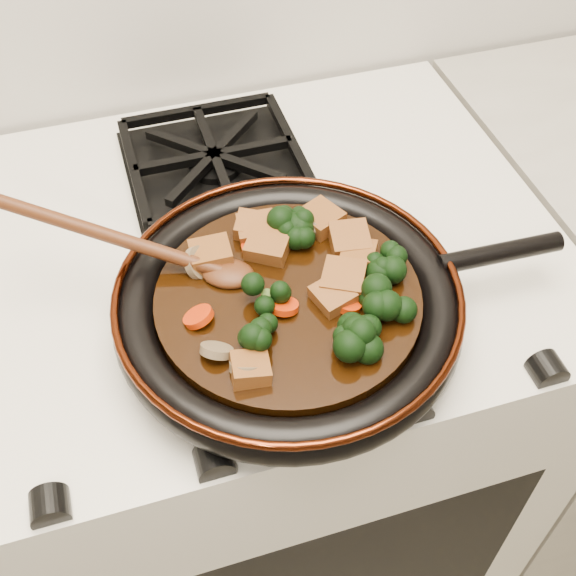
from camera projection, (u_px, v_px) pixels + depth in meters
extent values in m
cube|color=silver|center=(255.00, 430.00, 1.21)|extent=(0.76, 0.60, 0.90)
cylinder|color=black|center=(288.00, 311.00, 0.76)|extent=(0.33, 0.33, 0.01)
torus|color=black|center=(288.00, 306.00, 0.75)|extent=(0.36, 0.36, 0.04)
torus|color=#451909|center=(288.00, 293.00, 0.73)|extent=(0.36, 0.36, 0.01)
cylinder|color=black|center=(500.00, 253.00, 0.78)|extent=(0.14, 0.03, 0.02)
cylinder|color=black|center=(288.00, 301.00, 0.74)|extent=(0.27, 0.27, 0.02)
cube|color=brown|center=(359.00, 256.00, 0.76)|extent=(0.05, 0.05, 0.03)
cube|color=brown|center=(350.00, 241.00, 0.77)|extent=(0.05, 0.05, 0.03)
cube|color=brown|center=(268.00, 246.00, 0.77)|extent=(0.06, 0.06, 0.03)
cube|color=brown|center=(211.00, 256.00, 0.76)|extent=(0.05, 0.04, 0.03)
cube|color=brown|center=(254.00, 227.00, 0.79)|extent=(0.05, 0.05, 0.03)
cube|color=brown|center=(257.00, 230.00, 0.79)|extent=(0.05, 0.04, 0.03)
cube|color=brown|center=(320.00, 220.00, 0.80)|extent=(0.05, 0.06, 0.02)
cube|color=brown|center=(250.00, 369.00, 0.67)|extent=(0.04, 0.04, 0.03)
cube|color=brown|center=(343.00, 280.00, 0.74)|extent=(0.06, 0.06, 0.03)
cube|color=brown|center=(333.00, 297.00, 0.72)|extent=(0.05, 0.05, 0.02)
cylinder|color=red|center=(348.00, 304.00, 0.72)|extent=(0.03, 0.03, 0.01)
cylinder|color=red|center=(255.00, 246.00, 0.77)|extent=(0.03, 0.03, 0.01)
cylinder|color=red|center=(198.00, 317.00, 0.71)|extent=(0.04, 0.03, 0.03)
cylinder|color=red|center=(284.00, 306.00, 0.72)|extent=(0.03, 0.03, 0.02)
cylinder|color=red|center=(250.00, 369.00, 0.67)|extent=(0.03, 0.03, 0.02)
cylinder|color=brown|center=(199.00, 263.00, 0.76)|extent=(0.04, 0.05, 0.03)
cylinder|color=brown|center=(313.00, 224.00, 0.79)|extent=(0.04, 0.04, 0.03)
cylinder|color=brown|center=(247.00, 367.00, 0.67)|extent=(0.04, 0.04, 0.03)
cylinder|color=brown|center=(216.00, 350.00, 0.68)|extent=(0.04, 0.04, 0.03)
ellipsoid|color=#4E2510|center=(228.00, 273.00, 0.75)|extent=(0.07, 0.06, 0.02)
cylinder|color=#4E2510|center=(110.00, 236.00, 0.74)|extent=(0.02, 0.02, 0.25)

